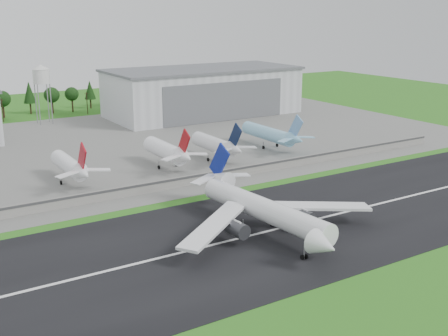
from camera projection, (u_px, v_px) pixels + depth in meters
ground at (274, 250)px, 132.91m from camera, size 600.00×600.00×0.00m
runway at (251, 236)px, 141.08m from camera, size 320.00×60.00×0.10m
runway_centerline at (251, 235)px, 141.06m from camera, size 220.00×1.00×0.02m
apron at (100, 148)px, 231.04m from camera, size 320.00×150.00×0.10m
blast_fence at (170, 184)px, 177.39m from camera, size 240.00×0.61×3.50m
hangar_east at (203, 91)px, 302.48m from camera, size 102.00×47.00×25.20m
water_tower at (41, 74)px, 275.04m from camera, size 8.40×8.40×29.40m
utility_poles at (47, 118)px, 296.49m from camera, size 230.00×3.00×12.00m
treeline at (40, 114)px, 308.76m from camera, size 320.00×16.00×22.00m
main_airliner at (265, 215)px, 141.49m from camera, size 57.03×59.27×18.17m
parked_jet_red_a at (72, 167)px, 181.38m from camera, size 7.36×31.29×16.49m
parked_jet_red_b at (169, 152)px, 199.14m from camera, size 7.36×31.29×16.87m
parked_jet_navy at (218, 145)px, 209.51m from camera, size 7.36×31.29×16.66m
parked_jet_skyblue at (273, 134)px, 228.41m from camera, size 7.36×37.29×16.58m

